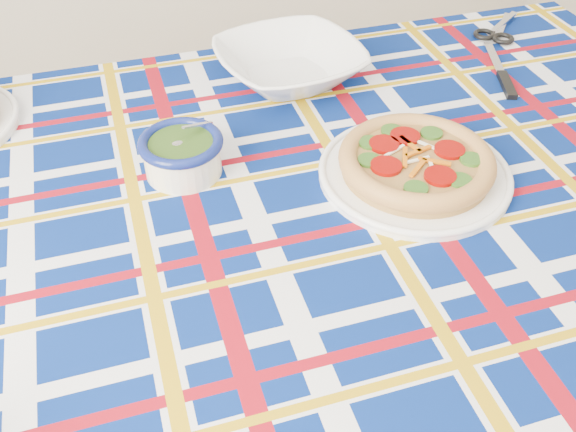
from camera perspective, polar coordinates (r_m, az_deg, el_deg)
name	(u,v)px	position (r m, az deg, el deg)	size (l,w,h in m)	color
dining_table	(299,227)	(1.13, 1.01, -0.97)	(1.84, 1.29, 0.80)	brown
tablecloth	(299,216)	(1.11, 1.03, 0.04)	(1.75, 1.11, 0.11)	navy
main_focaccia_plate	(416,162)	(1.10, 11.33, 4.75)	(0.34, 0.34, 0.07)	#9F7238
pesto_bowl	(182,152)	(1.10, -9.42, 5.66)	(0.14, 0.14, 0.09)	#1E380F
serving_bowl	(290,64)	(1.36, 0.15, 13.38)	(0.29, 0.29, 0.07)	white
table_knife	(495,59)	(1.52, 17.93, 13.16)	(0.26, 0.02, 0.01)	silver
kitchen_scissors	(503,23)	(1.69, 18.61, 15.94)	(0.21, 0.10, 0.02)	silver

